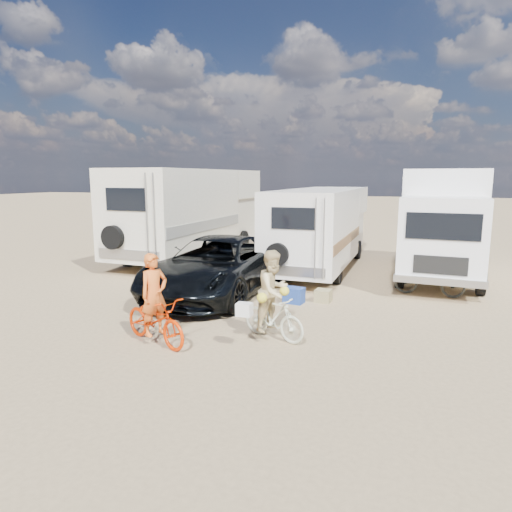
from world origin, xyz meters
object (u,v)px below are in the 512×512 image
(bike_woman, at_px, (273,317))
(rider_woman, at_px, (273,300))
(rv_main, at_px, (321,229))
(rv_left, at_px, (191,214))
(box_truck, at_px, (443,225))
(cooler, at_px, (294,295))
(bike_parked, at_px, (429,278))
(crate, at_px, (323,296))
(dark_suv, at_px, (218,266))
(rider_man, at_px, (155,303))
(bike_man, at_px, (155,320))

(bike_woman, height_order, rider_woman, rider_woman)
(bike_woman, bearing_deg, rv_main, 26.25)
(rv_left, xyz_separation_m, bike_woman, (5.82, -7.91, -1.30))
(box_truck, xyz_separation_m, cooler, (-3.73, -4.41, -1.52))
(rv_main, distance_m, cooler, 4.94)
(box_truck, xyz_separation_m, rider_woman, (-3.48, -7.10, -0.91))
(bike_parked, height_order, crate, bike_parked)
(bike_parked, bearing_deg, dark_suv, 113.29)
(rider_woman, bearing_deg, rider_man, 137.56)
(bike_woman, relative_size, bike_parked, 0.82)
(rider_man, bearing_deg, rv_main, 13.39)
(rider_woman, bearing_deg, box_truck, -3.48)
(rv_left, bearing_deg, cooler, -41.03)
(rider_woman, height_order, bike_parked, rider_woman)
(bike_man, bearing_deg, bike_parked, -18.43)
(rv_left, relative_size, box_truck, 1.28)
(bike_man, xyz_separation_m, rider_woman, (2.11, 0.98, 0.34))
(rider_man, xyz_separation_m, cooler, (1.85, 3.67, -0.60))
(bike_man, relative_size, rider_woman, 1.10)
(dark_suv, xyz_separation_m, bike_man, (0.38, -3.89, -0.32))
(dark_suv, height_order, bike_woman, dark_suv)
(bike_woman, height_order, cooler, bike_woman)
(bike_man, distance_m, bike_woman, 2.32)
(dark_suv, bearing_deg, rv_main, 67.38)
(rider_man, xyz_separation_m, bike_parked, (5.17, 5.60, -0.32))
(bike_woman, xyz_separation_m, bike_parked, (3.07, 4.62, 0.03))
(rider_man, bearing_deg, dark_suv, 29.81)
(cooler, bearing_deg, dark_suv, -177.82)
(box_truck, bearing_deg, bike_man, -120.95)
(rv_main, xyz_separation_m, dark_suv, (-2.01, -4.58, -0.61))
(cooler, bearing_deg, crate, 34.64)
(bike_woman, xyz_separation_m, rider_man, (-2.11, -0.98, 0.35))
(bike_man, bearing_deg, crate, -8.04)
(crate, bearing_deg, box_truck, 53.16)
(box_truck, bearing_deg, cooler, -126.57)
(dark_suv, relative_size, rider_woman, 3.49)
(box_truck, distance_m, rider_man, 9.87)
(dark_suv, bearing_deg, bike_woman, -48.51)
(bike_man, bearing_deg, rv_left, 46.96)
(rider_woman, bearing_deg, dark_suv, 63.06)
(rider_woman, bearing_deg, bike_man, 137.56)
(dark_suv, height_order, bike_parked, dark_suv)
(box_truck, bearing_deg, rider_man, -120.95)
(cooler, bearing_deg, bike_man, -109.03)
(rv_left, height_order, crate, rv_left)
(bike_woman, distance_m, bike_parked, 5.55)
(rider_woman, bearing_deg, bike_parked, -10.94)
(rv_main, distance_m, bike_woman, 7.56)
(dark_suv, distance_m, rider_woman, 3.83)
(bike_man, bearing_deg, rider_woman, -40.78)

